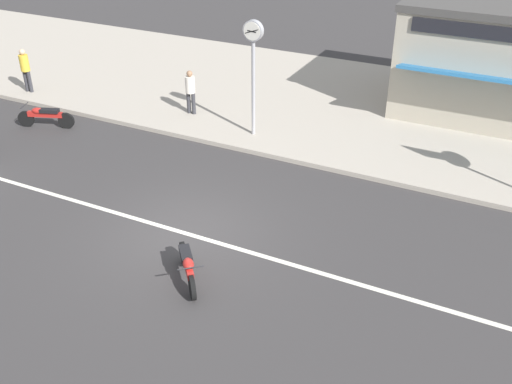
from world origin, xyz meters
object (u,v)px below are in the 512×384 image
object	(u,v)px
motorcycle_0	(45,116)
shopfront_corner_warung	(509,58)
street_clock	(253,52)
pedestrian_far_end	(25,67)
motorcycle_2	(187,265)
pedestrian_mid_kerb	(190,89)

from	to	relation	value
motorcycle_0	shopfront_corner_warung	size ratio (longest dim) A/B	0.27
street_clock	pedestrian_far_end	world-z (taller)	street_clock
shopfront_corner_warung	street_clock	bearing A→B (deg)	-140.89
street_clock	shopfront_corner_warung	world-z (taller)	shopfront_corner_warung
pedestrian_far_end	street_clock	bearing A→B (deg)	2.13
motorcycle_0	pedestrian_far_end	world-z (taller)	pedestrian_far_end
motorcycle_2	pedestrian_far_end	bearing A→B (deg)	148.80
motorcycle_2	street_clock	bearing A→B (deg)	105.65
motorcycle_2	pedestrian_mid_kerb	world-z (taller)	pedestrian_mid_kerb
motorcycle_2	shopfront_corner_warung	bearing A→B (deg)	69.37
pedestrian_mid_kerb	shopfront_corner_warung	size ratio (longest dim) A/B	0.22
motorcycle_0	motorcycle_2	world-z (taller)	same
motorcycle_2	shopfront_corner_warung	distance (m)	14.09
street_clock	shopfront_corner_warung	size ratio (longest dim) A/B	0.53
pedestrian_far_end	shopfront_corner_warung	bearing A→B (deg)	20.07
motorcycle_0	pedestrian_mid_kerb	bearing A→B (deg)	36.65
motorcycle_2	pedestrian_far_end	distance (m)	13.61
motorcycle_2	pedestrian_mid_kerb	bearing A→B (deg)	121.21
street_clock	motorcycle_2	bearing A→B (deg)	-74.35
shopfront_corner_warung	motorcycle_0	bearing A→B (deg)	-149.57
motorcycle_2	shopfront_corner_warung	size ratio (longest dim) A/B	0.20
motorcycle_0	pedestrian_mid_kerb	world-z (taller)	pedestrian_mid_kerb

